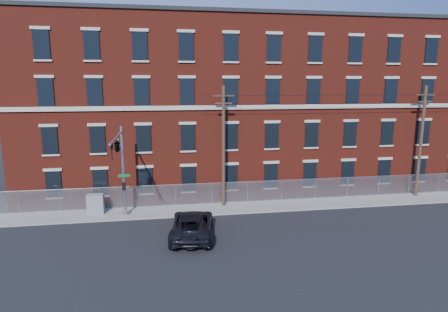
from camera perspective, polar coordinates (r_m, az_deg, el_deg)
name	(u,v)px	position (r m, az deg, el deg)	size (l,w,h in m)	color
ground	(208,233)	(26.75, -2.44, -11.64)	(140.00, 140.00, 0.00)	black
sidewalk	(337,202)	(34.61, 16.79, -6.73)	(65.00, 3.00, 0.12)	gray
mill_building	(304,104)	(41.32, 11.98, 7.70)	(55.30, 14.32, 16.30)	maroon
chain_link_fence	(331,187)	(35.46, 15.96, -4.59)	(59.06, 0.06, 1.85)	#A5A8AD
traffic_signal_mast	(119,154)	(27.36, -15.66, 0.25)	(0.90, 6.75, 7.00)	#9EA0A5
utility_pole_near	(224,145)	(30.94, -0.07, 1.74)	(1.80, 0.28, 10.00)	#412C20
utility_pole_mid	(421,140)	(38.16, 27.71, 2.22)	(1.80, 0.28, 10.00)	#412C20
overhead_wires	(425,97)	(37.87, 28.21, 7.88)	(40.00, 0.62, 0.62)	black
pickup_truck	(192,225)	(26.10, -4.85, -10.31)	(2.74, 5.93, 1.65)	black
utility_cabinet	(96,204)	(31.62, -18.91, -6.90)	(1.27, 0.64, 1.59)	slate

